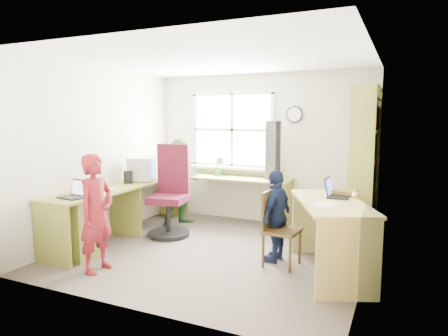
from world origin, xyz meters
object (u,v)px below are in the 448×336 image
Objects in this scene: cd_tower at (273,150)px; person_green at (182,182)px; bookshelf at (364,170)px; person_navy at (276,216)px; laptop_right at (335,192)px; swivel_chair at (170,196)px; potted_plant at (219,166)px; wooden_chair at (277,225)px; crt_monitor at (141,169)px; right_desk at (331,221)px; laptop_left at (75,193)px; person_red at (96,213)px; l_desk at (118,212)px.

cd_tower reaches higher than person_green.
bookshelf is 1.52m from person_navy.
cd_tower is (-1.16, 1.32, 0.34)m from laptop_right.
person_navy is at bearing -24.32° from swivel_chair.
laptop_right is at bearing -32.62° from potted_plant.
crt_monitor is (-2.30, 0.59, 0.46)m from wooden_chair.
cd_tower is at bearing 29.24° from swivel_chair.
crt_monitor reaches higher than person_navy.
laptop_left is (-2.88, -0.77, 0.21)m from right_desk.
person_red is (-2.36, -0.99, 0.07)m from right_desk.
potted_plant is (0.82, 1.00, -0.02)m from crt_monitor.
person_red is 2.10m from person_green.
bookshelf is 2.42× the size of wooden_chair.
crt_monitor is at bearing 101.00° from laptop_left.
bookshelf is 3.20m from crt_monitor.
l_desk is 2.25× the size of swivel_chair.
wooden_chair is at bearing -31.84° from crt_monitor.
potted_plant is 0.68m from person_green.
person_green is at bearing -129.38° from potted_plant.
person_navy is at bearing -91.41° from person_green.
bookshelf reaches higher than l_desk.
swivel_chair reaches higher than wooden_chair.
person_green is at bearing -149.05° from cd_tower.
potted_plant is at bearing -169.79° from cd_tower.
person_red is at bearing -65.13° from l_desk.
person_green reaches higher than swivel_chair.
person_red is at bearing -138.22° from bookshelf.
crt_monitor is 2.93m from laptop_right.
right_desk is 0.67m from person_navy.
l_desk is at bearing -121.12° from cd_tower.
wooden_chair is at bearing 112.92° from laptop_right.
swivel_chair is 1.78m from person_navy.
laptop_right is at bearing 8.77° from l_desk.
cd_tower is 1.51m from person_green.
bookshelf is 1.41m from cd_tower.
l_desk is at bearing 87.32° from laptop_left.
laptop_left is 0.31× the size of person_navy.
right_desk is 2.44m from swivel_chair.
cd_tower is (-1.16, 1.58, 0.61)m from right_desk.
laptop_left is at bearing 171.36° from right_desk.
wooden_chair is 2.22m from potted_plant.
person_green is (0.41, 0.50, -0.25)m from crt_monitor.
person_green is at bearing 78.86° from l_desk.
person_navy is at bearing -28.94° from crt_monitor.
cd_tower is at bearing 63.56° from laptop_left.
potted_plant is 0.23× the size of person_green.
potted_plant is at bearing 138.22° from wooden_chair.
laptop_left is at bearing -59.32° from person_navy.
person_red is (-1.76, -1.00, 0.18)m from wooden_chair.
swivel_chair is 1.14m from potted_plant.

